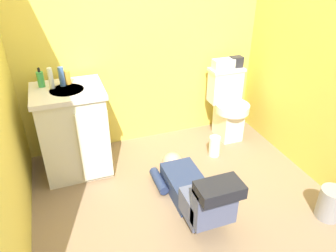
{
  "coord_description": "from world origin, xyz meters",
  "views": [
    {
      "loc": [
        -0.83,
        -2.01,
        1.89
      ],
      "look_at": [
        0.03,
        0.36,
        0.45
      ],
      "focal_mm": 34.7,
      "sensor_mm": 36.0,
      "label": 1
    }
  ],
  "objects_px": {
    "toilet": "(228,105)",
    "trash_can": "(330,203)",
    "bottle_white": "(51,78)",
    "faucet": "(64,77)",
    "soap_dispenser": "(41,79)",
    "toiletry_bag": "(236,62)",
    "paper_towel_roll": "(214,146)",
    "bottle_amber": "(68,78)",
    "tissue_box": "(223,64)",
    "person_plumber": "(194,190)",
    "vanity_cabinet": "(74,131)",
    "bottle_blue": "(62,77)"
  },
  "relations": [
    {
      "from": "toiletry_bag",
      "to": "trash_can",
      "type": "distance_m",
      "value": 1.62
    },
    {
      "from": "faucet",
      "to": "trash_can",
      "type": "xyz_separation_m",
      "value": [
        1.76,
        -1.44,
        -0.74
      ]
    },
    {
      "from": "tissue_box",
      "to": "bottle_amber",
      "type": "distance_m",
      "value": 1.54
    },
    {
      "from": "bottle_blue",
      "to": "toilet",
      "type": "bearing_deg",
      "value": -0.14
    },
    {
      "from": "vanity_cabinet",
      "to": "bottle_blue",
      "type": "bearing_deg",
      "value": 105.74
    },
    {
      "from": "toilet",
      "to": "tissue_box",
      "type": "bearing_deg",
      "value": 116.43
    },
    {
      "from": "tissue_box",
      "to": "bottle_blue",
      "type": "bearing_deg",
      "value": -176.87
    },
    {
      "from": "toilet",
      "to": "bottle_amber",
      "type": "relative_size",
      "value": 6.46
    },
    {
      "from": "bottle_blue",
      "to": "bottle_amber",
      "type": "bearing_deg",
      "value": 30.52
    },
    {
      "from": "tissue_box",
      "to": "person_plumber",
      "type": "bearing_deg",
      "value": -126.35
    },
    {
      "from": "faucet",
      "to": "bottle_blue",
      "type": "bearing_deg",
      "value": -108.32
    },
    {
      "from": "tissue_box",
      "to": "paper_towel_roll",
      "type": "height_order",
      "value": "tissue_box"
    },
    {
      "from": "bottle_amber",
      "to": "vanity_cabinet",
      "type": "bearing_deg",
      "value": -101.53
    },
    {
      "from": "bottle_blue",
      "to": "bottle_white",
      "type": "bearing_deg",
      "value": -165.07
    },
    {
      "from": "paper_towel_roll",
      "to": "toilet",
      "type": "bearing_deg",
      "value": 46.8
    },
    {
      "from": "vanity_cabinet",
      "to": "toiletry_bag",
      "type": "bearing_deg",
      "value": 5.71
    },
    {
      "from": "faucet",
      "to": "bottle_blue",
      "type": "height_order",
      "value": "bottle_blue"
    },
    {
      "from": "soap_dispenser",
      "to": "bottle_amber",
      "type": "relative_size",
      "value": 1.43
    },
    {
      "from": "trash_can",
      "to": "tissue_box",
      "type": "bearing_deg",
      "value": 97.79
    },
    {
      "from": "toilet",
      "to": "soap_dispenser",
      "type": "height_order",
      "value": "soap_dispenser"
    },
    {
      "from": "bottle_white",
      "to": "bottle_amber",
      "type": "height_order",
      "value": "bottle_white"
    },
    {
      "from": "person_plumber",
      "to": "tissue_box",
      "type": "xyz_separation_m",
      "value": [
        0.75,
        1.02,
        0.62
      ]
    },
    {
      "from": "vanity_cabinet",
      "to": "faucet",
      "type": "xyz_separation_m",
      "value": [
        -0.0,
        0.15,
        0.45
      ]
    },
    {
      "from": "bottle_white",
      "to": "person_plumber",
      "type": "bearing_deg",
      "value": -44.59
    },
    {
      "from": "person_plumber",
      "to": "tissue_box",
      "type": "bearing_deg",
      "value": 53.65
    },
    {
      "from": "bottle_blue",
      "to": "trash_can",
      "type": "height_order",
      "value": "bottle_blue"
    },
    {
      "from": "person_plumber",
      "to": "bottle_amber",
      "type": "distance_m",
      "value": 1.43
    },
    {
      "from": "person_plumber",
      "to": "toiletry_bag",
      "type": "xyz_separation_m",
      "value": [
        0.9,
        1.02,
        0.63
      ]
    },
    {
      "from": "faucet",
      "to": "soap_dispenser",
      "type": "xyz_separation_m",
      "value": [
        -0.19,
        -0.02,
        0.02
      ]
    },
    {
      "from": "soap_dispenser",
      "to": "bottle_blue",
      "type": "xyz_separation_m",
      "value": [
        0.17,
        -0.04,
        0.01
      ]
    },
    {
      "from": "tissue_box",
      "to": "paper_towel_roll",
      "type": "distance_m",
      "value": 0.85
    },
    {
      "from": "bottle_white",
      "to": "faucet",
      "type": "bearing_deg",
      "value": 38.28
    },
    {
      "from": "toilet",
      "to": "soap_dispenser",
      "type": "xyz_separation_m",
      "value": [
        -1.8,
        0.05,
        0.52
      ]
    },
    {
      "from": "tissue_box",
      "to": "faucet",
      "type": "bearing_deg",
      "value": -179.09
    },
    {
      "from": "soap_dispenser",
      "to": "toiletry_bag",
      "type": "bearing_deg",
      "value": 1.35
    },
    {
      "from": "soap_dispenser",
      "to": "bottle_amber",
      "type": "xyz_separation_m",
      "value": [
        0.22,
        -0.01,
        -0.01
      ]
    },
    {
      "from": "person_plumber",
      "to": "bottle_white",
      "type": "height_order",
      "value": "bottle_white"
    },
    {
      "from": "person_plumber",
      "to": "paper_towel_roll",
      "type": "distance_m",
      "value": 0.79
    },
    {
      "from": "faucet",
      "to": "soap_dispenser",
      "type": "bearing_deg",
      "value": -173.99
    },
    {
      "from": "faucet",
      "to": "tissue_box",
      "type": "height_order",
      "value": "faucet"
    },
    {
      "from": "faucet",
      "to": "trash_can",
      "type": "bearing_deg",
      "value": -39.3
    },
    {
      "from": "bottle_amber",
      "to": "bottle_white",
      "type": "bearing_deg",
      "value": -159.24
    },
    {
      "from": "soap_dispenser",
      "to": "bottle_white",
      "type": "distance_m",
      "value": 0.11
    },
    {
      "from": "soap_dispenser",
      "to": "trash_can",
      "type": "height_order",
      "value": "soap_dispenser"
    },
    {
      "from": "toilet",
      "to": "soap_dispenser",
      "type": "relative_size",
      "value": 4.52
    },
    {
      "from": "toilet",
      "to": "trash_can",
      "type": "height_order",
      "value": "toilet"
    },
    {
      "from": "soap_dispenser",
      "to": "vanity_cabinet",
      "type": "bearing_deg",
      "value": -33.1
    },
    {
      "from": "bottle_blue",
      "to": "paper_towel_roll",
      "type": "distance_m",
      "value": 1.58
    },
    {
      "from": "tissue_box",
      "to": "paper_towel_roll",
      "type": "xyz_separation_m",
      "value": [
        -0.25,
        -0.41,
        -0.69
      ]
    },
    {
      "from": "soap_dispenser",
      "to": "paper_towel_roll",
      "type": "bearing_deg",
      "value": -13.7
    }
  ]
}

